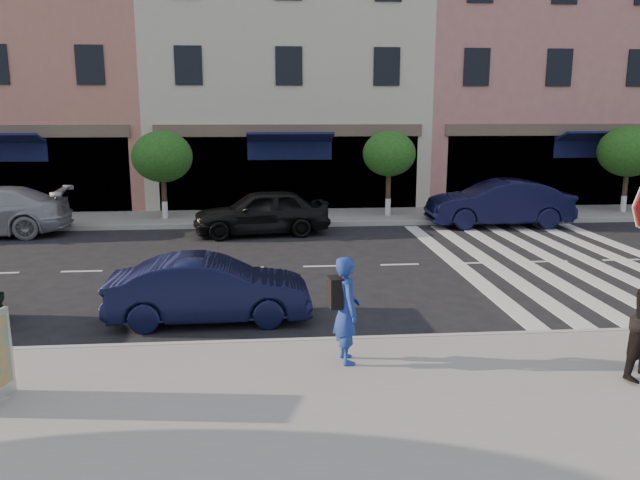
{
  "coord_description": "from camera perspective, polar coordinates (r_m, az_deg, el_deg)",
  "views": [
    {
      "loc": [
        -1.4,
        -11.39,
        3.94
      ],
      "look_at": [
        -0.36,
        0.65,
        1.4
      ],
      "focal_mm": 35.0,
      "sensor_mm": 36.0,
      "label": 1
    }
  ],
  "objects": [
    {
      "name": "sidewalk_far",
      "position": [
        22.76,
        -1.33,
        2.1
      ],
      "size": [
        60.0,
        3.0,
        0.15
      ],
      "primitive_type": "cube",
      "color": "gray",
      "rests_on": "ground"
    },
    {
      "name": "car_far_mid",
      "position": [
        19.94,
        -5.39,
        2.56
      ],
      "size": [
        4.46,
        2.23,
        1.46
      ],
      "primitive_type": "imported",
      "rotation": [
        0.0,
        0.0,
        -1.45
      ],
      "color": "black",
      "rests_on": "ground"
    },
    {
      "name": "building_east_mid",
      "position": [
        31.28,
        20.25,
        15.87
      ],
      "size": [
        13.0,
        9.0,
        13.0
      ],
      "primitive_type": "cube",
      "color": "tan",
      "rests_on": "ground"
    },
    {
      "name": "car_far_right",
      "position": [
        22.18,
        16.02,
        3.26
      ],
      "size": [
        4.87,
        1.84,
        1.59
      ],
      "primitive_type": "imported",
      "rotation": [
        0.0,
        0.0,
        -1.6
      ],
      "color": "black",
      "rests_on": "ground"
    },
    {
      "name": "building_centre",
      "position": [
        28.44,
        -3.21,
        15.01
      ],
      "size": [
        11.0,
        9.0,
        11.0
      ],
      "primitive_type": "cube",
      "color": "beige",
      "rests_on": "ground"
    },
    {
      "name": "street_tree_ea",
      "position": [
        25.96,
        26.38,
        7.24
      ],
      "size": [
        2.2,
        2.2,
        3.19
      ],
      "color": "#473323",
      "rests_on": "sidewalk_far"
    },
    {
      "name": "building_west_mid",
      "position": [
        30.12,
        -24.58,
        16.69
      ],
      "size": [
        10.0,
        9.0,
        14.0
      ],
      "primitive_type": "cube",
      "color": "tan",
      "rests_on": "ground"
    },
    {
      "name": "car_near_mid",
      "position": [
        11.93,
        -10.06,
        -4.47
      ],
      "size": [
        3.8,
        1.42,
        1.24
      ],
      "primitive_type": "imported",
      "rotation": [
        0.0,
        0.0,
        1.6
      ],
      "color": "black",
      "rests_on": "ground"
    },
    {
      "name": "sidewalk_near",
      "position": [
        8.67,
        5.04,
        -14.64
      ],
      "size": [
        60.0,
        4.5,
        0.15
      ],
      "primitive_type": "cube",
      "color": "gray",
      "rests_on": "ground"
    },
    {
      "name": "photographer",
      "position": [
        9.47,
        2.46,
        -6.39
      ],
      "size": [
        0.47,
        0.65,
        1.65
      ],
      "primitive_type": "imported",
      "rotation": [
        0.0,
        0.0,
        1.7
      ],
      "color": "navy",
      "rests_on": "sidewalk_near"
    },
    {
      "name": "street_tree_c",
      "position": [
        22.67,
        6.34,
        7.81
      ],
      "size": [
        1.9,
        1.9,
        3.04
      ],
      "color": "#473323",
      "rests_on": "sidewalk_far"
    },
    {
      "name": "ground",
      "position": [
        12.13,
        1.98,
        -7.08
      ],
      "size": [
        120.0,
        120.0,
        0.0
      ],
      "primitive_type": "plane",
      "color": "black",
      "rests_on": "ground"
    },
    {
      "name": "street_tree_wb",
      "position": [
        22.54,
        -14.22,
        7.37
      ],
      "size": [
        2.1,
        2.1,
        3.06
      ],
      "color": "#473323",
      "rests_on": "sidewalk_far"
    }
  ]
}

